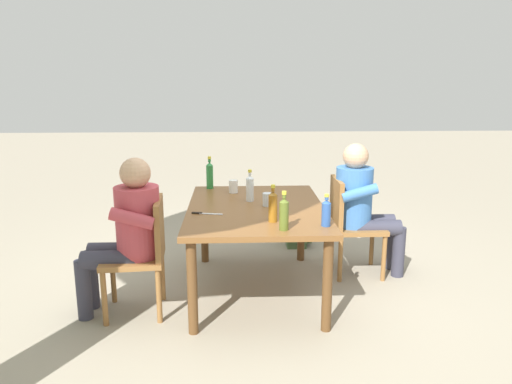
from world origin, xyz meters
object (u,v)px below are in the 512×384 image
object	(u,v)px
bottle_green	(210,175)
cup_white	(233,186)
cup_glass	(267,199)
bottle_olive	(284,213)
person_in_plaid_shirt	(127,229)
dining_table	(256,216)
person_in_white_shirt	(362,203)
bottle_clear	(250,188)
table_knife	(205,213)
backpack_by_near_side	(297,225)
chair_far_left	(144,250)
bottle_blue	(326,212)
chair_near_right	(349,221)
bottle_amber	(273,206)

from	to	relation	value
bottle_green	cup_white	xyz separation A→B (m)	(-0.18, -0.22, -0.07)
cup_glass	bottle_olive	bearing A→B (deg)	-173.47
person_in_plaid_shirt	bottle_green	distance (m)	1.17
dining_table	bottle_olive	xyz separation A→B (m)	(-0.62, -0.16, 0.20)
person_in_white_shirt	bottle_clear	size ratio (longest dim) A/B	4.41
dining_table	person_in_white_shirt	size ratio (longest dim) A/B	1.29
cup_glass	table_knife	xyz separation A→B (m)	(-0.22, 0.49, -0.05)
backpack_by_near_side	chair_far_left	bearing A→B (deg)	138.23
bottle_blue	table_knife	distance (m)	0.93
table_knife	backpack_by_near_side	bearing A→B (deg)	-33.04
bottle_clear	table_knife	xyz separation A→B (m)	(-0.38, 0.35, -0.11)
bottle_clear	person_in_plaid_shirt	bearing A→B (deg)	119.90
bottle_olive	bottle_green	bearing A→B (deg)	23.54
dining_table	bottle_olive	bearing A→B (deg)	-165.28
chair_near_right	cup_glass	size ratio (longest dim) A/B	8.24
bottle_amber	cup_white	distance (m)	0.96
cup_white	table_knife	size ratio (longest dim) A/B	0.48
dining_table	person_in_plaid_shirt	world-z (taller)	person_in_plaid_shirt
bottle_clear	bottle_olive	size ratio (longest dim) A/B	0.99
chair_near_right	backpack_by_near_side	world-z (taller)	chair_near_right
bottle_clear	backpack_by_near_side	xyz separation A→B (m)	(0.96, -0.52, -0.62)
bottle_blue	cup_glass	xyz separation A→B (m)	(0.56, 0.37, -0.05)
dining_table	chair_far_left	size ratio (longest dim) A/B	1.75
bottle_blue	cup_glass	distance (m)	0.67
chair_near_right	bottle_amber	distance (m)	1.12
cup_glass	bottle_clear	bearing A→B (deg)	39.54
bottle_green	dining_table	bearing A→B (deg)	-149.24
dining_table	cup_white	world-z (taller)	cup_white
bottle_clear	bottle_blue	world-z (taller)	bottle_clear
chair_near_right	chair_far_left	xyz separation A→B (m)	(-0.68, 1.68, 0.00)
bottle_clear	table_knife	distance (m)	0.53
chair_far_left	person_in_white_shirt	size ratio (longest dim) A/B	0.74
chair_far_left	bottle_clear	bearing A→B (deg)	-57.15
dining_table	person_in_white_shirt	xyz separation A→B (m)	(0.34, -0.95, 0.02)
bottle_olive	table_knife	xyz separation A→B (m)	(0.42, 0.56, -0.11)
dining_table	person_in_plaid_shirt	size ratio (longest dim) A/B	1.29
bottle_green	cup_glass	distance (m)	0.82
bottle_green	chair_near_right	bearing A→B (deg)	-104.91
chair_far_left	bottle_amber	world-z (taller)	bottle_amber
bottle_amber	bottle_blue	size ratio (longest dim) A/B	1.19
dining_table	chair_near_right	bearing A→B (deg)	-67.89
bottle_blue	bottle_olive	world-z (taller)	bottle_olive
person_in_plaid_shirt	bottle_blue	bearing A→B (deg)	-97.98
chair_far_left	cup_white	bearing A→B (deg)	-38.65
bottle_amber	person_in_white_shirt	bearing A→B (deg)	-47.94
person_in_white_shirt	bottle_blue	distance (m)	1.02
dining_table	chair_far_left	xyz separation A→B (m)	(-0.34, 0.84, -0.15)
chair_near_right	bottle_olive	distance (m)	1.23
dining_table	cup_glass	distance (m)	0.16
person_in_white_shirt	cup_glass	size ratio (longest dim) A/B	11.16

